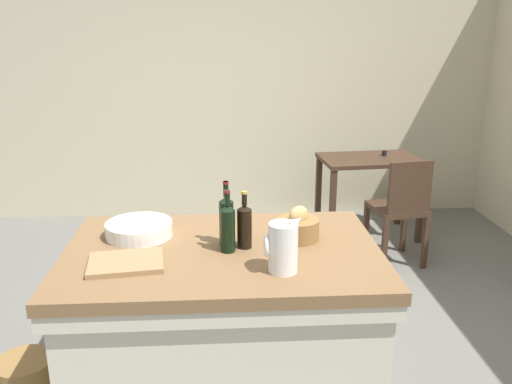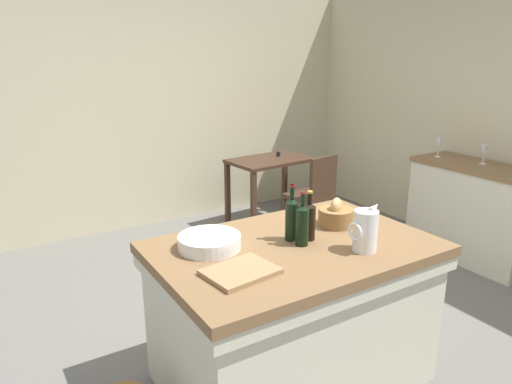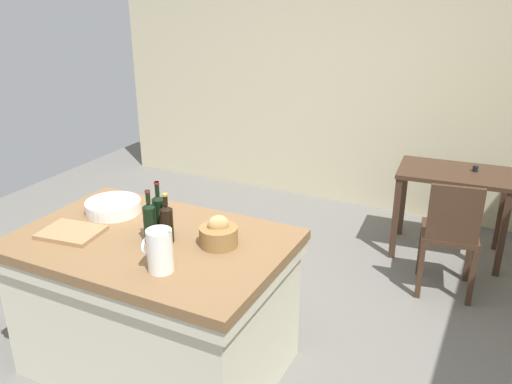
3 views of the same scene
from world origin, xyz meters
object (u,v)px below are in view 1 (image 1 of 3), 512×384
Objects in this scene: writing_desk at (370,171)px; pitcher at (283,247)px; wine_bottle_dark at (244,225)px; wine_bottle_amber at (226,219)px; wine_bottle_green at (228,227)px; wicker_hamper at (27,384)px; wash_bowl at (139,229)px; wooden_chair at (401,207)px; cutting_board at (126,263)px; island_table at (224,321)px; bread_basket at (298,227)px.

pitcher reaches higher than writing_desk.
wine_bottle_dark is 0.88× the size of wine_bottle_amber.
wine_bottle_green reaches higher than wicker_hamper.
wine_bottle_amber is (-0.24, 0.33, 0.02)m from pitcher.
wine_bottle_dark is at bearing -118.80° from writing_desk.
wine_bottle_dark reaches higher than pitcher.
wine_bottle_dark is at bearing -28.82° from wine_bottle_amber.
wooden_chair is at bearing 37.36° from wash_bowl.
wash_bowl is (-0.69, 0.46, -0.08)m from pitcher.
cutting_board reaches higher than writing_desk.
island_table is 2.18m from wooden_chair.
wine_bottle_green reaches higher than pitcher.
cutting_board is 0.59m from wine_bottle_dark.
wine_bottle_green is 1.05× the size of wicker_hamper.
wooden_chair reaches higher than cutting_board.
wine_bottle_green is (0.46, -0.22, 0.09)m from wash_bowl.
wine_bottle_dark is (-0.16, 0.28, 0.00)m from pitcher.
writing_desk is 2.78m from wash_bowl.
wine_bottle_amber is at bearing 151.18° from wine_bottle_dark.
wash_bowl is at bearing 18.93° from wicker_hamper.
bread_basket is (0.12, 0.37, -0.05)m from pitcher.
island_table is 0.64m from wash_bowl.
wicker_hamper is at bearing 165.56° from cutting_board.
island_table is at bearing -109.34° from wine_bottle_amber.
bread_basket reaches higher than wash_bowl.
writing_desk is at bearing 59.00° from wine_bottle_amber.
wicker_hamper is at bearing -176.06° from wine_bottle_amber.
bread_basket is 0.65× the size of wine_bottle_amber.
wooden_chair is at bearing 49.39° from wine_bottle_green.
island_table is 0.64m from pitcher.
wine_bottle_green is at bearing -159.75° from bread_basket.
bread_basket is at bearing -114.03° from writing_desk.
wine_bottle_amber is at bearing 25.68° from cutting_board.
bread_basket is 0.37m from wine_bottle_amber.
wicker_hamper is (-1.05, 0.02, -0.85)m from wine_bottle_green.
wine_bottle_dark reaches higher than wooden_chair.
wash_bowl is (-0.43, 0.19, 0.44)m from island_table.
wine_bottle_green is (0.03, -0.03, 0.53)m from island_table.
wine_bottle_dark is 0.98× the size of wicker_hamper.
writing_desk is 4.44× the size of bread_basket.
cutting_board is 1.03× the size of wine_bottle_amber.
wine_bottle_dark is 0.09m from wine_bottle_green.
pitcher is at bearing -121.97° from wooden_chair.
wine_bottle_green reaches higher than wash_bowl.
wash_bowl reaches higher than wooden_chair.
wash_bowl is at bearing 88.22° from cutting_board.
wine_bottle_green is at bearing 15.56° from cutting_board.
wine_bottle_dark is (-1.26, -2.28, 0.35)m from writing_desk.
wash_bowl is 1.19× the size of wine_bottle_dark.
wine_bottle_green is at bearing -26.10° from wash_bowl.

